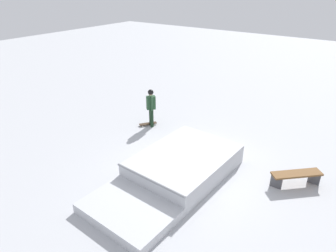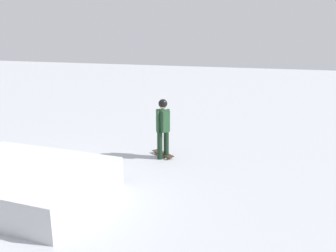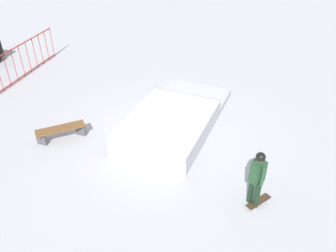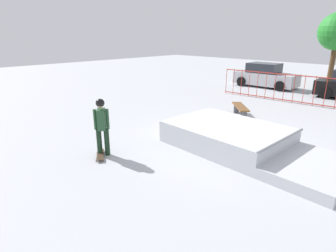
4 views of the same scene
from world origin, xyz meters
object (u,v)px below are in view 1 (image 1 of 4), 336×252
at_px(skateboard, 148,124).
at_px(park_bench, 296,176).
at_px(skater, 151,105).
at_px(skate_ramp, 176,170).

relative_size(skateboard, park_bench, 0.54).
bearing_deg(skater, park_bench, -58.14).
height_order(skater, skateboard, skater).
bearing_deg(park_bench, skater, -96.69).
xyz_separation_m(skate_ramp, skateboard, (-2.63, -3.34, -0.24)).
height_order(skater, park_bench, skater).
xyz_separation_m(skate_ramp, park_bench, (-1.92, 3.32, 0.04)).
bearing_deg(skate_ramp, skater, -127.53).
distance_m(skateboard, park_bench, 6.70).
xyz_separation_m(skateboard, park_bench, (0.71, 6.66, 0.28)).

